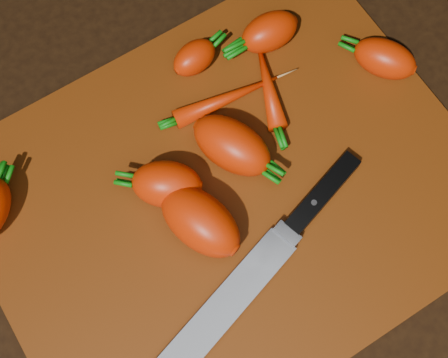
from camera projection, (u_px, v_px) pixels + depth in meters
ground at (229, 197)px, 0.66m from camera, size 2.00×2.00×0.01m
cutting_board at (229, 194)px, 0.65m from camera, size 0.50×0.40×0.01m
carrot_1 at (167, 184)px, 0.62m from camera, size 0.08×0.08×0.05m
carrot_2 at (232, 145)px, 0.63m from camera, size 0.08×0.10×0.05m
carrot_3 at (200, 221)px, 0.61m from camera, size 0.08×0.10×0.05m
carrot_4 at (269, 32)px, 0.68m from camera, size 0.07×0.04×0.04m
carrot_5 at (194, 58)px, 0.68m from camera, size 0.06×0.04×0.03m
carrot_6 at (385, 59)px, 0.67m from camera, size 0.07×0.08×0.04m
carrot_7 at (268, 86)px, 0.67m from camera, size 0.06×0.10×0.02m
carrot_8 at (227, 99)px, 0.67m from camera, size 0.12×0.04×0.02m
knife at (237, 293)px, 0.60m from camera, size 0.29×0.11×0.02m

